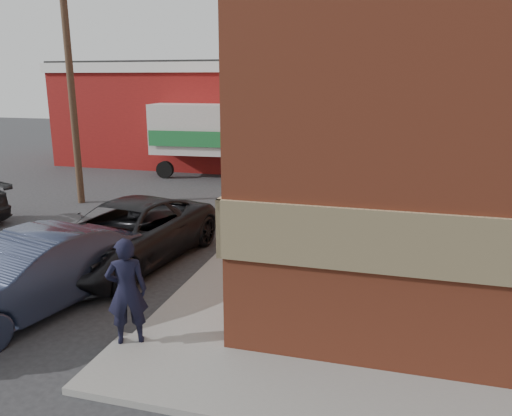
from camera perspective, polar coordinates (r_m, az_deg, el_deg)
The scene contains 8 objects.
ground at distance 9.72m, azimuth -12.33°, elevation -14.69°, with size 90.00×90.00×0.00m, color #28282B.
sidewalk_west at distance 17.44m, azimuth 3.19°, elevation -0.88°, with size 1.80×18.00×0.12m, color gray.
warehouse at distance 29.31m, azimuth -4.90°, elevation 10.82°, with size 16.30×8.30×5.60m.
utility_pole at distance 20.14m, azimuth -20.46°, elevation 13.82°, with size 2.00×0.26×9.00m.
man at distance 9.14m, azimuth -14.56°, elevation -9.17°, with size 0.71×0.47×1.95m, color black.
sedan at distance 11.27m, azimuth -24.40°, elevation -6.95°, with size 1.73×4.96×1.63m, color #2E354D.
suv_a at distance 13.34m, azimuth -14.73°, elevation -2.89°, with size 2.68×5.81×1.61m, color black.
box_truck at distance 24.48m, azimuth -3.80°, elevation 8.27°, with size 7.26×2.62×3.52m.
Camera 1 is at (4.14, -7.44, 4.70)m, focal length 35.00 mm.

